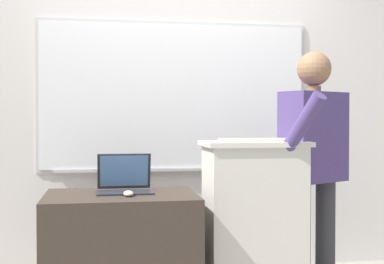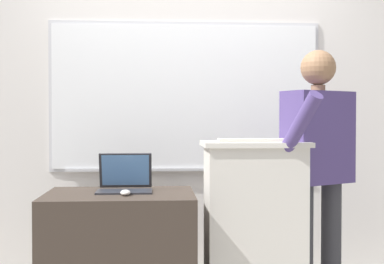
% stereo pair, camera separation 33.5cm
% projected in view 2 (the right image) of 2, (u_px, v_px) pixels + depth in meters
% --- Properties ---
extents(back_wall, '(6.40, 0.17, 2.89)m').
position_uv_depth(back_wall, '(182.00, 87.00, 4.23)').
color(back_wall, silver).
rests_on(back_wall, ground_plane).
extents(lectern_podium, '(0.64, 0.43, 1.05)m').
position_uv_depth(lectern_podium, '(254.00, 225.00, 3.32)').
color(lectern_podium, beige).
rests_on(lectern_podium, ground_plane).
extents(side_desk, '(0.91, 0.65, 0.73)m').
position_uv_depth(side_desk, '(120.00, 253.00, 3.27)').
color(side_desk, '#382D26').
rests_on(side_desk, ground_plane).
extents(person_presenter, '(0.62, 0.69, 1.63)m').
position_uv_depth(person_presenter, '(318.00, 157.00, 3.40)').
color(person_presenter, '#333338').
rests_on(person_presenter, ground_plane).
extents(laptop, '(0.34, 0.28, 0.24)m').
position_uv_depth(laptop, '(125.00, 179.00, 3.37)').
color(laptop, '#28282D').
rests_on(laptop, side_desk).
extents(wireless_keyboard, '(0.46, 0.11, 0.02)m').
position_uv_depth(wireless_keyboard, '(256.00, 140.00, 3.25)').
color(wireless_keyboard, beige).
rests_on(wireless_keyboard, lectern_podium).
extents(computer_mouse_by_laptop, '(0.06, 0.10, 0.03)m').
position_uv_depth(computer_mouse_by_laptop, '(125.00, 193.00, 3.16)').
color(computer_mouse_by_laptop, silver).
rests_on(computer_mouse_by_laptop, side_desk).
extents(computer_mouse_by_keyboard, '(0.06, 0.10, 0.03)m').
position_uv_depth(computer_mouse_by_keyboard, '(300.00, 139.00, 3.27)').
color(computer_mouse_by_keyboard, black).
rests_on(computer_mouse_by_keyboard, lectern_podium).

